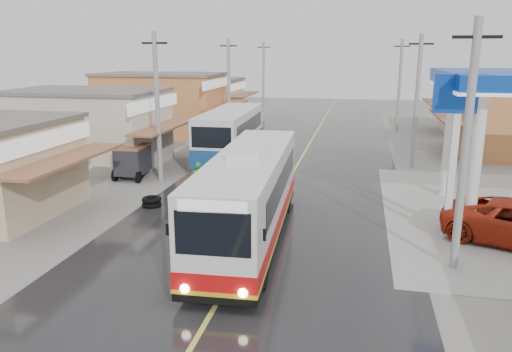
% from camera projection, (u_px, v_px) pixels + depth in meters
% --- Properties ---
extents(ground, '(120.00, 120.00, 0.00)m').
position_uv_depth(ground, '(247.00, 251.00, 17.92)').
color(ground, slate).
rests_on(ground, ground).
extents(road, '(12.00, 90.00, 0.02)m').
position_uv_depth(road, '(299.00, 162.00, 32.16)').
color(road, black).
rests_on(road, ground).
extents(centre_line, '(0.15, 90.00, 0.01)m').
position_uv_depth(centre_line, '(299.00, 162.00, 32.15)').
color(centre_line, '#D8CC4C').
rests_on(centre_line, road).
extents(shopfronts_left, '(11.00, 44.00, 5.20)m').
position_uv_depth(shopfronts_left, '(132.00, 147.00, 37.59)').
color(shopfronts_left, tan).
rests_on(shopfronts_left, ground).
extents(utility_poles_left, '(1.60, 50.00, 8.00)m').
position_uv_depth(utility_poles_left, '(200.00, 155.00, 34.50)').
color(utility_poles_left, gray).
rests_on(utility_poles_left, ground).
extents(utility_poles_right, '(1.60, 36.00, 8.00)m').
position_uv_depth(utility_poles_right, '(412.00, 168.00, 30.77)').
color(utility_poles_right, gray).
rests_on(utility_poles_right, ground).
extents(coach_bus, '(3.10, 11.62, 3.60)m').
position_uv_depth(coach_bus, '(250.00, 195.00, 18.69)').
color(coach_bus, silver).
rests_on(coach_bus, road).
extents(second_bus, '(2.93, 9.86, 3.25)m').
position_uv_depth(second_bus, '(231.00, 134.00, 32.64)').
color(second_bus, silver).
rests_on(second_bus, road).
extents(cyclist, '(0.94, 2.02, 2.09)m').
position_uv_depth(cyclist, '(200.00, 191.00, 23.14)').
color(cyclist, black).
rests_on(cyclist, ground).
extents(tricycle_near, '(1.79, 2.45, 1.87)m').
position_uv_depth(tricycle_near, '(133.00, 160.00, 27.99)').
color(tricycle_near, '#26262D').
rests_on(tricycle_near, ground).
extents(tricycle_far, '(1.71, 2.15, 1.63)m').
position_uv_depth(tricycle_far, '(135.00, 159.00, 28.76)').
color(tricycle_far, '#26262D').
rests_on(tricycle_far, ground).
extents(tyre_stack, '(0.90, 0.90, 0.46)m').
position_uv_depth(tyre_stack, '(152.00, 202.00, 23.02)').
color(tyre_stack, black).
rests_on(tyre_stack, ground).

